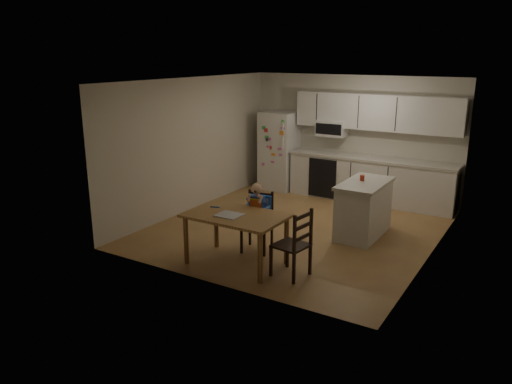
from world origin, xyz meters
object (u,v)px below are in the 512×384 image
object	(u,v)px
red_cup	(362,178)
chair_booster	(258,210)
chair_side	(297,240)
dining_table	(236,221)
refrigerator	(279,151)
kitchen_island	(364,209)

from	to	relation	value
red_cup	chair_booster	distance (m)	1.88
chair_booster	chair_side	bearing A→B (deg)	-42.73
red_cup	dining_table	world-z (taller)	red_cup
dining_table	refrigerator	bearing A→B (deg)	110.52
chair_booster	refrigerator	bearing A→B (deg)	102.25
refrigerator	chair_booster	world-z (taller)	refrigerator
kitchen_island	chair_booster	xyz separation A→B (m)	(-1.16, -1.44, 0.18)
kitchen_island	dining_table	bearing A→B (deg)	-119.20
kitchen_island	red_cup	distance (m)	0.51
refrigerator	red_cup	bearing A→B (deg)	-35.64
dining_table	chair_side	world-z (taller)	chair_side
kitchen_island	chair_side	xyz separation A→B (m)	(-0.21, -2.02, 0.08)
red_cup	chair_side	world-z (taller)	red_cup
red_cup	dining_table	distance (m)	2.40
red_cup	chair_booster	bearing A→B (deg)	-125.53
dining_table	chair_booster	bearing A→B (deg)	90.83
refrigerator	chair_booster	size ratio (longest dim) A/B	1.59
refrigerator	kitchen_island	size ratio (longest dim) A/B	1.38
kitchen_island	chair_side	size ratio (longest dim) A/B	1.30
dining_table	chair_booster	size ratio (longest dim) A/B	1.30
chair_booster	dining_table	bearing A→B (deg)	-100.68
kitchen_island	red_cup	size ratio (longest dim) A/B	13.45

